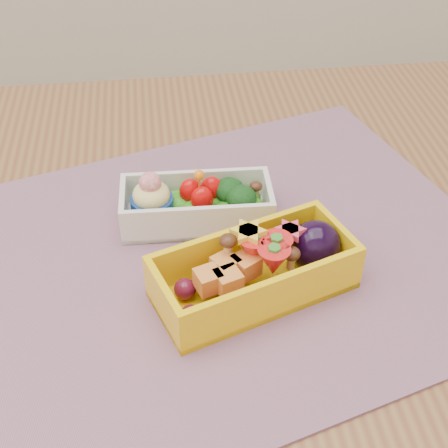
{
  "coord_description": "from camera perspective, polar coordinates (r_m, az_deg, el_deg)",
  "views": [
    {
      "loc": [
        -0.09,
        -0.47,
        1.19
      ],
      "look_at": [
        -0.03,
        0.0,
        0.79
      ],
      "focal_mm": 51.25,
      "sensor_mm": 36.0,
      "label": 1
    }
  ],
  "objects": [
    {
      "name": "bento_white",
      "position": [
        0.67,
        -2.53,
        1.77
      ],
      "size": [
        0.16,
        0.08,
        0.07
      ],
      "rotation": [
        0.0,
        0.0,
        -0.04
      ],
      "color": "silver",
      "rests_on": "placemat"
    },
    {
      "name": "table",
      "position": [
        0.72,
        2.58,
        -8.56
      ],
      "size": [
        1.2,
        0.8,
        0.75
      ],
      "color": "brown",
      "rests_on": "ground"
    },
    {
      "name": "placemat",
      "position": [
        0.64,
        -0.61,
        -2.98
      ],
      "size": [
        0.65,
        0.56,
        0.0
      ],
      "primitive_type": "cube",
      "rotation": [
        0.0,
        0.0,
        0.29
      ],
      "color": "#8B606E",
      "rests_on": "table"
    },
    {
      "name": "bento_yellow",
      "position": [
        0.59,
        3.1,
        -4.06
      ],
      "size": [
        0.2,
        0.14,
        0.06
      ],
      "rotation": [
        0.0,
        0.0,
        0.34
      ],
      "color": "yellow",
      "rests_on": "placemat"
    }
  ]
}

